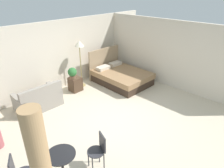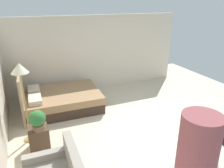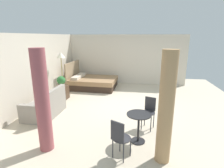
{
  "view_description": "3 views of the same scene",
  "coord_description": "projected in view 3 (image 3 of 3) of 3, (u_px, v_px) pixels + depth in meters",
  "views": [
    {
      "loc": [
        -3.67,
        -3.36,
        3.55
      ],
      "look_at": [
        -0.02,
        0.12,
        1.1
      ],
      "focal_mm": 32.31,
      "sensor_mm": 36.0,
      "label": 1
    },
    {
      "loc": [
        -3.86,
        2.41,
        2.97
      ],
      "look_at": [
        0.79,
        0.42,
        1.02
      ],
      "focal_mm": 35.13,
      "sensor_mm": 36.0,
      "label": 2
    },
    {
      "loc": [
        -6.07,
        -0.67,
        2.42
      ],
      "look_at": [
        0.09,
        0.28,
        0.74
      ],
      "focal_mm": 28.48,
      "sensor_mm": 36.0,
      "label": 3
    }
  ],
  "objects": [
    {
      "name": "ground_plane",
      "position": [
        119.0,
        105.0,
        6.52
      ],
      "size": [
        9.24,
        8.99,
        0.02
      ],
      "primitive_type": "cube",
      "color": "beige"
    },
    {
      "name": "wall_back",
      "position": [
        40.0,
        68.0,
        6.64
      ],
      "size": [
        9.24,
        0.12,
        2.51
      ],
      "primitive_type": "cube",
      "color": "beige",
      "rests_on": "ground"
    },
    {
      "name": "nightstand",
      "position": [
        63.0,
        92.0,
        7.06
      ],
      "size": [
        0.42,
        0.4,
        0.53
      ],
      "color": "#473323",
      "rests_on": "ground"
    },
    {
      "name": "cafe_chair_near_window",
      "position": [
        120.0,
        136.0,
        3.5
      ],
      "size": [
        0.51,
        0.51,
        0.86
      ],
      "color": "#2D2D33",
      "rests_on": "ground"
    },
    {
      "name": "potted_plant",
      "position": [
        61.0,
        81.0,
        6.83
      ],
      "size": [
        0.33,
        0.33,
        0.42
      ],
      "color": "brown",
      "rests_on": "nightstand"
    },
    {
      "name": "balcony_table",
      "position": [
        139.0,
        123.0,
        4.11
      ],
      "size": [
        0.56,
        0.56,
        0.71
      ],
      "color": "black",
      "rests_on": "ground"
    },
    {
      "name": "floor_lamp",
      "position": [
        61.0,
        59.0,
        7.17
      ],
      "size": [
        0.35,
        0.35,
        1.79
      ],
      "color": "#99844C",
      "rests_on": "ground"
    },
    {
      "name": "wall_right",
      "position": [
        126.0,
        60.0,
        9.17
      ],
      "size": [
        0.12,
        5.99,
        2.51
      ],
      "primitive_type": "cube",
      "color": "beige",
      "rests_on": "ground"
    },
    {
      "name": "curtain_right",
      "position": [
        42.0,
        102.0,
        3.68
      ],
      "size": [
        0.3,
        0.3,
        2.21
      ],
      "color": "#994C51",
      "rests_on": "ground"
    },
    {
      "name": "curtain_left",
      "position": [
        166.0,
        109.0,
        3.32
      ],
      "size": [
        0.29,
        0.29,
        2.21
      ],
      "color": "tan",
      "rests_on": "ground"
    },
    {
      "name": "bed",
      "position": [
        92.0,
        82.0,
        8.57
      ],
      "size": [
        1.69,
        2.19,
        1.24
      ],
      "color": "#38281E",
      "rests_on": "ground"
    },
    {
      "name": "cafe_chair_near_couch",
      "position": [
        149.0,
        110.0,
        4.75
      ],
      "size": [
        0.47,
        0.47,
        0.85
      ],
      "color": "#2D2D33",
      "rests_on": "ground"
    },
    {
      "name": "couch",
      "position": [
        46.0,
        107.0,
        5.57
      ],
      "size": [
        1.38,
        0.87,
        0.86
      ],
      "color": "gray",
      "rests_on": "ground"
    }
  ]
}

